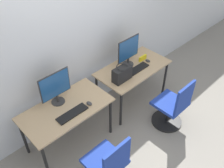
# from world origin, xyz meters

# --- Properties ---
(ground_plane) EXTENTS (20.00, 20.00, 0.00)m
(ground_plane) POSITION_xyz_m (0.00, 0.00, 0.00)
(ground_plane) COLOR gray
(wall_back) EXTENTS (12.00, 0.05, 2.80)m
(wall_back) POSITION_xyz_m (0.00, 0.77, 1.40)
(wall_back) COLOR silver
(wall_back) RESTS_ON ground_plane
(desk_left) EXTENTS (1.20, 0.65, 0.70)m
(desk_left) POSITION_xyz_m (-0.66, 0.32, 0.63)
(desk_left) COLOR tan
(desk_left) RESTS_ON ground_plane
(monitor_left) EXTENTS (0.44, 0.18, 0.47)m
(monitor_left) POSITION_xyz_m (-0.66, 0.49, 0.96)
(monitor_left) COLOR #2D2D2D
(monitor_left) RESTS_ON desk_left
(keyboard_left) EXTENTS (0.43, 0.13, 0.02)m
(keyboard_left) POSITION_xyz_m (-0.66, 0.18, 0.71)
(keyboard_left) COLOR black
(keyboard_left) RESTS_ON desk_left
(mouse_left) EXTENTS (0.06, 0.09, 0.03)m
(mouse_left) POSITION_xyz_m (-0.39, 0.17, 0.72)
(mouse_left) COLOR #333333
(mouse_left) RESTS_ON desk_left
(office_chair_left) EXTENTS (0.48, 0.48, 0.87)m
(office_chair_left) POSITION_xyz_m (-0.70, -0.52, 0.35)
(office_chair_left) COLOR black
(office_chair_left) RESTS_ON ground_plane
(desk_right) EXTENTS (1.20, 0.65, 0.70)m
(desk_right) POSITION_xyz_m (0.66, 0.32, 0.63)
(desk_right) COLOR tan
(desk_right) RESTS_ON ground_plane
(monitor_right) EXTENTS (0.44, 0.18, 0.47)m
(monitor_right) POSITION_xyz_m (0.66, 0.44, 0.96)
(monitor_right) COLOR #2D2D2D
(monitor_right) RESTS_ON desk_right
(keyboard_right) EXTENTS (0.43, 0.13, 0.02)m
(keyboard_right) POSITION_xyz_m (0.66, 0.24, 0.71)
(keyboard_right) COLOR black
(keyboard_right) RESTS_ON desk_right
(mouse_right) EXTENTS (0.06, 0.09, 0.03)m
(mouse_right) POSITION_xyz_m (0.95, 0.27, 0.72)
(mouse_right) COLOR #333333
(mouse_right) RESTS_ON desk_right
(office_chair_right) EXTENTS (0.48, 0.48, 0.87)m
(office_chair_right) POSITION_xyz_m (0.69, -0.47, 0.35)
(office_chair_right) COLOR black
(office_chair_right) RESTS_ON ground_plane
(handbag) EXTENTS (0.30, 0.18, 0.25)m
(handbag) POSITION_xyz_m (0.30, 0.23, 0.82)
(handbag) COLOR black
(handbag) RESTS_ON desk_right
(placard_right) EXTENTS (0.16, 0.03, 0.08)m
(placard_right) POSITION_xyz_m (0.92, 0.36, 0.74)
(placard_right) COLOR yellow
(placard_right) RESTS_ON desk_right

